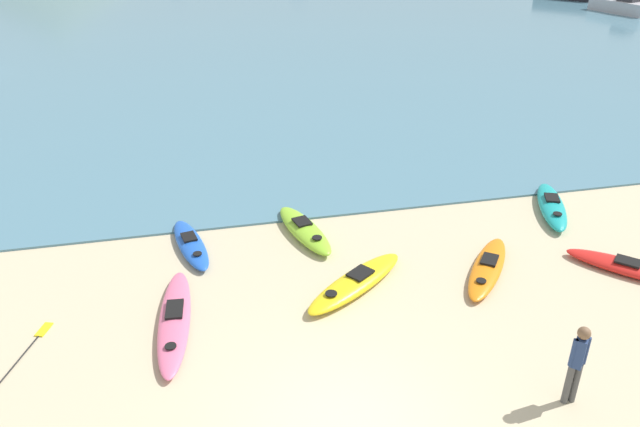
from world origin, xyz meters
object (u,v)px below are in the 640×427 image
kayak_on_sand_1 (633,269)px  kayak_on_sand_6 (356,282)px  kayak_on_sand_4 (175,320)px  kayak_on_sand_7 (191,244)px  moored_boat_4 (623,5)px  loose_paddle (12,368)px  kayak_on_sand_5 (304,230)px  kayak_on_sand_0 (488,268)px  kayak_on_sand_3 (552,206)px  person_near_foreground (577,360)px

kayak_on_sand_1 → kayak_on_sand_6: bearing=172.5°
kayak_on_sand_4 → kayak_on_sand_7: size_ratio=1.34×
kayak_on_sand_1 → kayak_on_sand_4: bearing=178.0°
moored_boat_4 → loose_paddle: 45.69m
kayak_on_sand_4 → kayak_on_sand_5: 4.56m
kayak_on_sand_1 → kayak_on_sand_4: size_ratio=0.74×
kayak_on_sand_0 → kayak_on_sand_3: bearing=38.1°
kayak_on_sand_6 → kayak_on_sand_4: bearing=-173.2°
person_near_foreground → kayak_on_sand_7: bearing=133.0°
kayak_on_sand_0 → moored_boat_4: 37.66m
kayak_on_sand_0 → kayak_on_sand_5: (-3.86, 2.65, 0.04)m
kayak_on_sand_3 → person_near_foreground: (-3.59, -6.59, 0.76)m
kayak_on_sand_7 → moored_boat_4: size_ratio=0.59×
kayak_on_sand_5 → loose_paddle: size_ratio=1.08×
kayak_on_sand_1 → moored_boat_4: bearing=54.6°
kayak_on_sand_4 → person_near_foreground: 7.74m
kayak_on_sand_0 → moored_boat_4: size_ratio=0.60×
kayak_on_sand_3 → kayak_on_sand_4: size_ratio=0.81×
kayak_on_sand_3 → kayak_on_sand_5: (-6.98, 0.20, -0.01)m
kayak_on_sand_3 → moored_boat_4: bearing=51.2°
kayak_on_sand_3 → kayak_on_sand_6: size_ratio=0.99×
loose_paddle → kayak_on_sand_5: bearing=30.5°
kayak_on_sand_5 → kayak_on_sand_6: size_ratio=0.96×
kayak_on_sand_3 → kayak_on_sand_7: kayak_on_sand_3 is taller
kayak_on_sand_7 → person_near_foreground: person_near_foreground is taller
kayak_on_sand_7 → person_near_foreground: size_ratio=1.67×
kayak_on_sand_4 → moored_boat_4: 42.97m
kayak_on_sand_6 → moored_boat_4: bearing=46.2°
person_near_foreground → kayak_on_sand_0: bearing=83.5°
kayak_on_sand_4 → kayak_on_sand_5: bearing=42.6°
kayak_on_sand_0 → kayak_on_sand_6: kayak_on_sand_6 is taller
kayak_on_sand_1 → kayak_on_sand_7: (-10.08, 3.41, -0.01)m
kayak_on_sand_6 → moored_boat_4: size_ratio=0.65×
kayak_on_sand_1 → moored_boat_4: moored_boat_4 is taller
kayak_on_sand_0 → kayak_on_sand_3: 3.96m
moored_boat_4 → kayak_on_sand_1: bearing=-125.4°
kayak_on_sand_6 → kayak_on_sand_5: bearing=104.3°
kayak_on_sand_3 → kayak_on_sand_4: kayak_on_sand_3 is taller
kayak_on_sand_1 → kayak_on_sand_7: kayak_on_sand_1 is taller
moored_boat_4 → loose_paddle: bearing=-139.2°
kayak_on_sand_1 → kayak_on_sand_4: kayak_on_sand_1 is taller
moored_boat_4 → person_near_foreground: bearing=-127.0°
kayak_on_sand_1 → person_near_foreground: 5.11m
kayak_on_sand_3 → kayak_on_sand_7: bearing=179.1°
kayak_on_sand_5 → kayak_on_sand_3: bearing=-1.7°
kayak_on_sand_1 → loose_paddle: bearing=-178.7°
kayak_on_sand_4 → person_near_foreground: bearing=-28.9°
kayak_on_sand_4 → kayak_on_sand_6: kayak_on_sand_6 is taller
kayak_on_sand_0 → kayak_on_sand_5: bearing=145.6°
kayak_on_sand_0 → kayak_on_sand_1: kayak_on_sand_1 is taller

